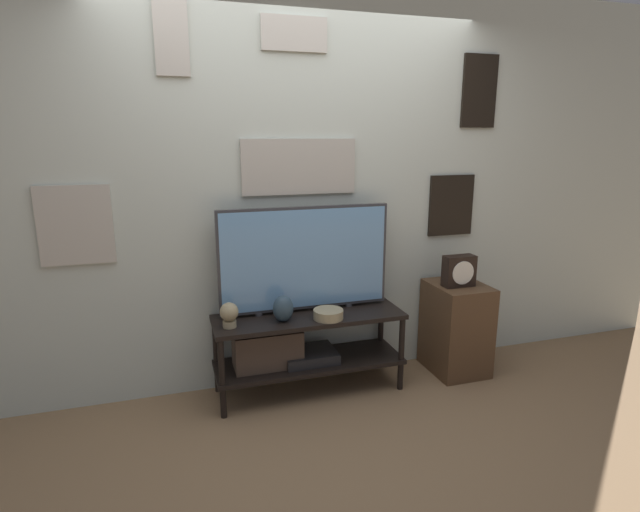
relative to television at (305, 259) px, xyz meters
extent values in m
plane|color=#846647|center=(0.00, -0.33, -0.92)|extent=(12.00, 12.00, 0.00)
cube|color=beige|center=(0.00, 0.16, 0.43)|extent=(6.40, 0.06, 2.70)
cube|color=#B2ADA3|center=(0.00, 0.12, 0.60)|extent=(0.78, 0.02, 0.36)
cube|color=#B2BCC6|center=(0.00, 0.12, 0.60)|extent=(0.74, 0.01, 0.33)
cube|color=black|center=(1.34, 0.12, 1.11)|extent=(0.27, 0.02, 0.50)
cube|color=#2D2D33|center=(1.34, 0.12, 1.11)|extent=(0.24, 0.01, 0.47)
cube|color=#B7B2A8|center=(-0.02, 0.12, 1.42)|extent=(0.42, 0.02, 0.21)
cube|color=white|center=(-0.02, 0.12, 1.42)|extent=(0.39, 0.01, 0.17)
cube|color=black|center=(1.17, 0.12, 0.29)|extent=(0.36, 0.02, 0.45)
cube|color=beige|center=(1.17, 0.12, 0.29)|extent=(0.32, 0.01, 0.41)
cube|color=#B7B2A8|center=(-1.39, 0.12, 0.28)|extent=(0.42, 0.02, 0.48)
cube|color=#2D2D33|center=(-1.39, 0.12, 0.28)|extent=(0.38, 0.01, 0.44)
cube|color=#B7B2A8|center=(-0.76, 0.12, 1.38)|extent=(0.20, 0.02, 0.48)
cube|color=beige|center=(-0.76, 0.12, 1.38)|extent=(0.16, 0.01, 0.44)
cube|color=black|center=(0.00, -0.09, -0.38)|extent=(1.28, 0.41, 0.03)
cube|color=black|center=(0.00, -0.09, -0.71)|extent=(1.28, 0.41, 0.03)
cylinder|color=black|center=(-0.61, -0.26, -0.64)|extent=(0.04, 0.04, 0.55)
cylinder|color=black|center=(0.61, -0.26, -0.64)|extent=(0.04, 0.04, 0.55)
cylinder|color=black|center=(-0.61, 0.08, -0.64)|extent=(0.04, 0.04, 0.55)
cylinder|color=black|center=(0.61, 0.08, -0.64)|extent=(0.04, 0.04, 0.55)
cube|color=black|center=(0.00, -0.09, -0.66)|extent=(0.36, 0.28, 0.07)
cube|color=#47382D|center=(-0.28, -0.09, -0.57)|extent=(0.45, 0.22, 0.25)
cylinder|color=#333338|center=(-0.32, 0.00, -0.36)|extent=(0.05, 0.05, 0.02)
cylinder|color=#333338|center=(0.32, 0.00, -0.36)|extent=(0.05, 0.05, 0.02)
cube|color=#333338|center=(0.00, 0.00, 0.00)|extent=(1.16, 0.04, 0.70)
cube|color=#6B9ED1|center=(0.00, -0.01, 0.00)|extent=(1.13, 0.01, 0.66)
ellipsoid|color=#2D4251|center=(-0.19, -0.15, -0.28)|extent=(0.13, 0.12, 0.17)
cylinder|color=tan|center=(0.11, -0.19, -0.34)|extent=(0.20, 0.20, 0.06)
cylinder|color=tan|center=(-0.53, -0.15, -0.35)|extent=(0.08, 0.08, 0.04)
sphere|color=tan|center=(-0.53, -0.15, -0.27)|extent=(0.12, 0.12, 0.12)
cube|color=#513823|center=(1.13, -0.11, -0.59)|extent=(0.38, 0.45, 0.67)
cube|color=black|center=(1.10, -0.14, -0.14)|extent=(0.23, 0.10, 0.22)
cylinder|color=white|center=(1.10, -0.20, -0.14)|extent=(0.17, 0.01, 0.17)
camera|label=1|loc=(-0.86, -3.12, 0.80)|focal=28.00mm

